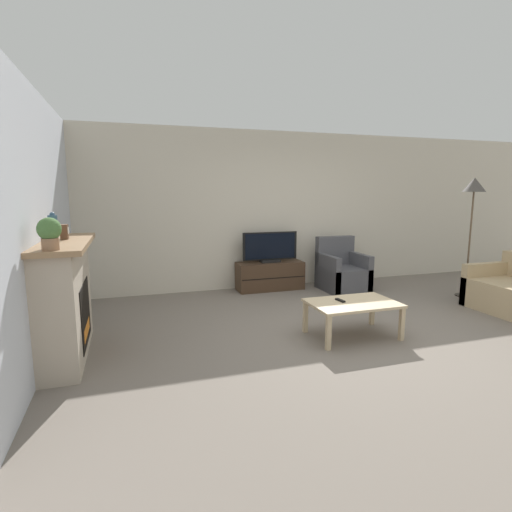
{
  "coord_description": "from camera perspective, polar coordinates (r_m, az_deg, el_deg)",
  "views": [
    {
      "loc": [
        -2.54,
        -3.96,
        1.68
      ],
      "look_at": [
        -0.97,
        0.89,
        0.85
      ],
      "focal_mm": 28.0,
      "sensor_mm": 36.0,
      "label": 1
    }
  ],
  "objects": [
    {
      "name": "mantel_clock",
      "position": [
        4.53,
        -25.69,
        3.13
      ],
      "size": [
        0.08,
        0.11,
        0.15
      ],
      "color": "brown",
      "rests_on": "fireplace"
    },
    {
      "name": "tv_stand",
      "position": [
        6.89,
        1.99,
        -2.83
      ],
      "size": [
        1.14,
        0.42,
        0.48
      ],
      "color": "#422D1E",
      "rests_on": "ground"
    },
    {
      "name": "armchair",
      "position": [
        7.02,
        12.16,
        -2.38
      ],
      "size": [
        0.7,
        0.76,
        0.9
      ],
      "color": "#4C4C51",
      "rests_on": "ground"
    },
    {
      "name": "ground_plane",
      "position": [
        5.0,
        14.15,
        -10.69
      ],
      "size": [
        24.0,
        24.0,
        0.0
      ],
      "primitive_type": "plane",
      "color": "slate"
    },
    {
      "name": "remote",
      "position": [
        4.78,
        11.94,
        -6.21
      ],
      "size": [
        0.06,
        0.15,
        0.02
      ],
      "rotation": [
        0.0,
        0.0,
        0.12
      ],
      "color": "black",
      "rests_on": "coffee_table"
    },
    {
      "name": "potted_plant",
      "position": [
        3.72,
        -27.42,
        3.04
      ],
      "size": [
        0.19,
        0.19,
        0.27
      ],
      "color": "#936B4C",
      "rests_on": "fireplace"
    },
    {
      "name": "mantel_vase_left",
      "position": [
        3.91,
        -26.96,
        3.26
      ],
      "size": [
        0.08,
        0.08,
        0.31
      ],
      "color": "#385670",
      "rests_on": "fireplace"
    },
    {
      "name": "floor_lamp",
      "position": [
        7.15,
        28.67,
        7.9
      ],
      "size": [
        0.34,
        0.34,
        1.89
      ],
      "color": "black",
      "rests_on": "ground"
    },
    {
      "name": "fireplace",
      "position": [
        4.49,
        -25.59,
        -5.51
      ],
      "size": [
        0.47,
        1.56,
        1.19
      ],
      "color": "#B7A893",
      "rests_on": "ground"
    },
    {
      "name": "wall_back",
      "position": [
        7.09,
        3.14,
        6.56
      ],
      "size": [
        12.0,
        0.06,
        2.7
      ],
      "color": "beige",
      "rests_on": "ground"
    },
    {
      "name": "tv",
      "position": [
        6.8,
        2.02,
        1.12
      ],
      "size": [
        0.97,
        0.18,
        0.52
      ],
      "color": "black",
      "rests_on": "tv_stand"
    },
    {
      "name": "coffee_table",
      "position": [
        4.79,
        13.66,
        -6.95
      ],
      "size": [
        1.01,
        0.66,
        0.41
      ],
      "color": "#CCB289",
      "rests_on": "ground"
    },
    {
      "name": "wall_left",
      "position": [
        4.06,
        -29.89,
        3.38
      ],
      "size": [
        0.06,
        12.0,
        2.7
      ],
      "color": "silver",
      "rests_on": "ground"
    }
  ]
}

